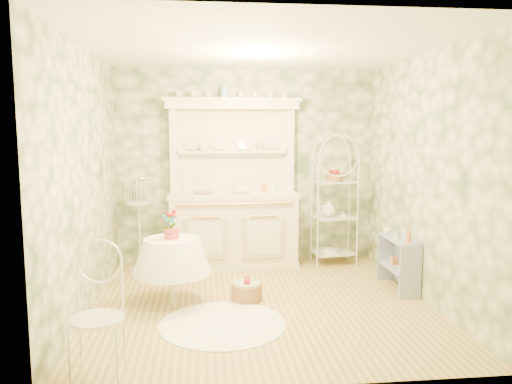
{
  "coord_description": "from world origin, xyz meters",
  "views": [
    {
      "loc": [
        -0.61,
        -5.19,
        1.88
      ],
      "look_at": [
        0.0,
        0.5,
        1.15
      ],
      "focal_mm": 35.0,
      "sensor_mm": 36.0,
      "label": 1
    }
  ],
  "objects": [
    {
      "name": "wall_front",
      "position": [
        0.0,
        -1.8,
        1.35
      ],
      "size": [
        3.6,
        3.6,
        0.0
      ],
      "primitive_type": "plane",
      "color": "beige",
      "rests_on": "floor"
    },
    {
      "name": "ceiling",
      "position": [
        0.0,
        0.0,
        2.7
      ],
      "size": [
        3.6,
        3.6,
        0.0
      ],
      "primitive_type": "plane",
      "color": "white",
      "rests_on": "floor"
    },
    {
      "name": "birdcage_stand",
      "position": [
        -1.45,
        1.39,
        0.73
      ],
      "size": [
        0.35,
        0.35,
        1.46
      ],
      "primitive_type": "cube",
      "rotation": [
        0.0,
        0.0,
        -0.01
      ],
      "color": "white",
      "rests_on": "floor"
    },
    {
      "name": "floor",
      "position": [
        0.0,
        0.0,
        0.0
      ],
      "size": [
        3.6,
        3.6,
        0.0
      ],
      "primitive_type": "plane",
      "color": "tan",
      "rests_on": "ground"
    },
    {
      "name": "wall_back",
      "position": [
        0.0,
        1.8,
        1.35
      ],
      "size": [
        3.6,
        3.6,
        0.0
      ],
      "primitive_type": "plane",
      "color": "beige",
      "rests_on": "floor"
    },
    {
      "name": "bowl_white",
      "position": [
        -0.09,
        1.5,
        1.02
      ],
      "size": [
        0.27,
        0.27,
        0.08
      ],
      "primitive_type": "imported",
      "rotation": [
        0.0,
        0.0,
        0.04
      ],
      "color": "white",
      "rests_on": "kitchen_dresser"
    },
    {
      "name": "potted_geranium",
      "position": [
        -0.97,
        0.05,
        0.85
      ],
      "size": [
        0.18,
        0.15,
        0.3
      ],
      "primitive_type": "imported",
      "rotation": [
        0.0,
        0.0,
        0.27
      ],
      "color": "#3F7238",
      "rests_on": "round_table"
    },
    {
      "name": "wall_right",
      "position": [
        1.8,
        0.0,
        1.35
      ],
      "size": [
        3.6,
        3.6,
        0.0
      ],
      "primitive_type": "plane",
      "color": "beige",
      "rests_on": "floor"
    },
    {
      "name": "cup_left",
      "position": [
        -0.59,
        1.68,
        1.61
      ],
      "size": [
        0.14,
        0.14,
        0.1
      ],
      "primitive_type": "imported",
      "rotation": [
        0.0,
        0.0,
        -0.12
      ],
      "color": "white",
      "rests_on": "kitchen_dresser"
    },
    {
      "name": "bakers_rack",
      "position": [
        1.2,
        1.49,
        0.93
      ],
      "size": [
        0.63,
        0.49,
        1.85
      ],
      "primitive_type": "cube",
      "rotation": [
        0.0,
        0.0,
        0.14
      ],
      "color": "white",
      "rests_on": "floor"
    },
    {
      "name": "wall_left",
      "position": [
        -1.8,
        0.0,
        1.35
      ],
      "size": [
        3.6,
        3.6,
        0.0
      ],
      "primitive_type": "plane",
      "color": "beige",
      "rests_on": "floor"
    },
    {
      "name": "side_shelf",
      "position": [
        1.66,
        0.31,
        0.29
      ],
      "size": [
        0.31,
        0.7,
        0.59
      ],
      "primitive_type": "cube",
      "rotation": [
        0.0,
        0.0,
        -0.08
      ],
      "color": "#909FC3",
      "rests_on": "floor"
    },
    {
      "name": "kitchen_dresser",
      "position": [
        -0.2,
        1.52,
        1.15
      ],
      "size": [
        1.87,
        0.61,
        2.29
      ],
      "primitive_type": "cube",
      "color": "white",
      "rests_on": "floor"
    },
    {
      "name": "cafe_chair",
      "position": [
        -1.42,
        -1.45,
        0.5
      ],
      "size": [
        0.48,
        0.48,
        1.0
      ],
      "primitive_type": "cube",
      "rotation": [
        0.0,
        0.0,
        0.06
      ],
      "color": "white",
      "rests_on": "floor"
    },
    {
      "name": "bottle_glass",
      "position": [
        1.61,
        0.55,
        0.65
      ],
      "size": [
        0.1,
        0.1,
        0.1
      ],
      "primitive_type": "imported",
      "rotation": [
        0.0,
        0.0,
        0.4
      ],
      "color": "silver",
      "rests_on": "side_shelf"
    },
    {
      "name": "lace_rug",
      "position": [
        -0.44,
        -0.56,
        0.01
      ],
      "size": [
        1.24,
        1.24,
        0.01
      ],
      "primitive_type": "cylinder",
      "rotation": [
        0.0,
        0.0,
        0.01
      ],
      "color": "white",
      "rests_on": "floor"
    },
    {
      "name": "bowl_floral",
      "position": [
        -0.61,
        1.48,
        1.02
      ],
      "size": [
        0.35,
        0.35,
        0.07
      ],
      "primitive_type": "imported",
      "rotation": [
        0.0,
        0.0,
        -0.3
      ],
      "color": "white",
      "rests_on": "kitchen_dresser"
    },
    {
      "name": "floor_basket",
      "position": [
        -0.15,
        0.1,
        0.1
      ],
      "size": [
        0.39,
        0.39,
        0.21
      ],
      "primitive_type": "cylinder",
      "rotation": [
        0.0,
        0.0,
        0.27
      ],
      "color": "olive",
      "rests_on": "floor"
    },
    {
      "name": "round_table",
      "position": [
        -0.95,
        0.08,
        0.4
      ],
      "size": [
        0.93,
        0.93,
        0.79
      ],
      "primitive_type": "cylinder",
      "rotation": [
        0.0,
        0.0,
        0.35
      ],
      "color": "white",
      "rests_on": "floor"
    },
    {
      "name": "bottle_amber",
      "position": [
        1.66,
        0.05,
        0.68
      ],
      "size": [
        0.08,
        0.08,
        0.16
      ],
      "primitive_type": "imported",
      "rotation": [
        0.0,
        0.0,
        -0.25
      ],
      "color": "#C77136",
      "rests_on": "side_shelf"
    },
    {
      "name": "bottle_blue",
      "position": [
        1.63,
        0.27,
        0.65
      ],
      "size": [
        0.06,
        0.06,
        0.11
      ],
      "primitive_type": "imported",
      "rotation": [
        0.0,
        0.0,
        0.16
      ],
      "color": "#86B0C3",
      "rests_on": "side_shelf"
    },
    {
      "name": "cup_right",
      "position": [
        0.18,
        1.68,
        1.61
      ],
      "size": [
        0.11,
        0.11,
        0.1
      ],
      "primitive_type": "imported",
      "rotation": [
        0.0,
        0.0,
        -0.0
      ],
      "color": "white",
      "rests_on": "kitchen_dresser"
    }
  ]
}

